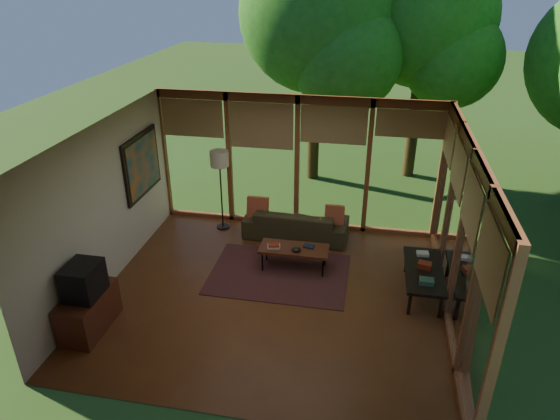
% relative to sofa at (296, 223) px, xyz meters
% --- Properties ---
extents(floor, '(5.50, 5.50, 0.00)m').
position_rel_sofa_xyz_m(floor, '(-0.07, -2.00, -0.29)').
color(floor, brown).
rests_on(floor, ground).
extents(ceiling, '(5.50, 5.50, 0.00)m').
position_rel_sofa_xyz_m(ceiling, '(-0.07, -2.00, 2.41)').
color(ceiling, silver).
rests_on(ceiling, ground).
extents(wall_left, '(0.04, 5.00, 2.70)m').
position_rel_sofa_xyz_m(wall_left, '(-2.82, -2.00, 1.06)').
color(wall_left, beige).
rests_on(wall_left, ground).
extents(wall_front, '(5.50, 0.04, 2.70)m').
position_rel_sofa_xyz_m(wall_front, '(-0.07, -4.50, 1.06)').
color(wall_front, beige).
rests_on(wall_front, ground).
extents(window_wall_back, '(5.50, 0.12, 2.70)m').
position_rel_sofa_xyz_m(window_wall_back, '(-0.07, 0.50, 1.06)').
color(window_wall_back, brown).
rests_on(window_wall_back, ground).
extents(window_wall_right, '(0.12, 5.00, 2.70)m').
position_rel_sofa_xyz_m(window_wall_right, '(2.68, -2.00, 1.06)').
color(window_wall_right, brown).
rests_on(window_wall_right, ground).
extents(tree_nw, '(3.50, 3.50, 5.64)m').
position_rel_sofa_xyz_m(tree_nw, '(-0.07, 3.19, 3.58)').
color(tree_nw, '#392A14').
rests_on(tree_nw, ground).
extents(tree_ne, '(3.14, 3.14, 5.35)m').
position_rel_sofa_xyz_m(tree_ne, '(2.32, 3.82, 3.47)').
color(tree_ne, '#392A14').
rests_on(tree_ne, ground).
extents(rug, '(2.37, 1.68, 0.01)m').
position_rel_sofa_xyz_m(rug, '(-0.07, -1.39, -0.29)').
color(rug, maroon).
rests_on(rug, floor).
extents(sofa, '(2.05, 0.88, 0.59)m').
position_rel_sofa_xyz_m(sofa, '(0.00, 0.00, 0.00)').
color(sofa, '#39321C').
rests_on(sofa, floor).
extents(pillow_left, '(0.41, 0.22, 0.43)m').
position_rel_sofa_xyz_m(pillow_left, '(-0.75, -0.05, 0.29)').
color(pillow_left, maroon).
rests_on(pillow_left, sofa).
extents(pillow_right, '(0.37, 0.20, 0.39)m').
position_rel_sofa_xyz_m(pillow_right, '(0.75, -0.05, 0.27)').
color(pillow_right, maroon).
rests_on(pillow_right, sofa).
extents(ct_book_lower, '(0.25, 0.20, 0.03)m').
position_rel_sofa_xyz_m(ct_book_lower, '(-0.20, -1.21, 0.15)').
color(ct_book_lower, beige).
rests_on(ct_book_lower, coffee_table).
extents(ct_book_upper, '(0.22, 0.18, 0.03)m').
position_rel_sofa_xyz_m(ct_book_upper, '(-0.20, -1.21, 0.18)').
color(ct_book_upper, maroon).
rests_on(ct_book_upper, coffee_table).
extents(ct_book_side, '(0.20, 0.17, 0.03)m').
position_rel_sofa_xyz_m(ct_book_side, '(0.40, -1.08, 0.15)').
color(ct_book_side, black).
rests_on(ct_book_side, coffee_table).
extents(ct_bowl, '(0.16, 0.16, 0.07)m').
position_rel_sofa_xyz_m(ct_bowl, '(0.20, -1.26, 0.17)').
color(ct_bowl, black).
rests_on(ct_bowl, coffee_table).
extents(media_cabinet, '(0.50, 1.00, 0.60)m').
position_rel_sofa_xyz_m(media_cabinet, '(-2.54, -3.31, 0.01)').
color(media_cabinet, '#582718').
rests_on(media_cabinet, floor).
extents(television, '(0.45, 0.55, 0.50)m').
position_rel_sofa_xyz_m(television, '(-2.52, -3.31, 0.56)').
color(television, black).
rests_on(television, media_cabinet).
extents(console_book_a, '(0.22, 0.17, 0.08)m').
position_rel_sofa_xyz_m(console_book_a, '(2.33, -1.89, 0.20)').
color(console_book_a, '#315643').
rests_on(console_book_a, side_console).
extents(console_book_b, '(0.24, 0.20, 0.09)m').
position_rel_sofa_xyz_m(console_book_b, '(2.33, -1.44, 0.21)').
color(console_book_b, maroon).
rests_on(console_book_b, side_console).
extents(console_book_c, '(0.21, 0.16, 0.05)m').
position_rel_sofa_xyz_m(console_book_c, '(2.33, -1.04, 0.19)').
color(console_book_c, beige).
rests_on(console_book_c, side_console).
extents(floor_lamp, '(0.36, 0.36, 1.65)m').
position_rel_sofa_xyz_m(floor_lamp, '(-1.53, 0.10, 1.11)').
color(floor_lamp, black).
rests_on(floor_lamp, floor).
extents(coffee_table, '(1.20, 0.50, 0.43)m').
position_rel_sofa_xyz_m(coffee_table, '(0.15, -1.16, 0.10)').
color(coffee_table, '#582718').
rests_on(coffee_table, floor).
extents(side_console, '(0.60, 1.40, 0.46)m').
position_rel_sofa_xyz_m(side_console, '(2.33, -1.49, 0.12)').
color(side_console, black).
rests_on(side_console, floor).
extents(wall_painting, '(0.06, 1.35, 1.15)m').
position_rel_sofa_xyz_m(wall_painting, '(-2.79, -0.60, 1.26)').
color(wall_painting, black).
rests_on(wall_painting, wall_left).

